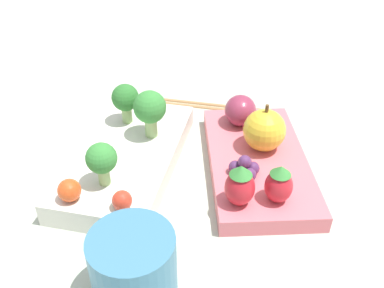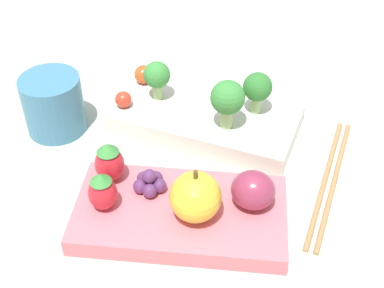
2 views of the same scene
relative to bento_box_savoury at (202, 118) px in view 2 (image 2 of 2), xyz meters
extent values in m
plane|color=#ADB7A3|center=(0.00, -0.08, -0.01)|extent=(4.00, 4.00, 0.00)
cube|color=silver|center=(0.00, 0.00, 0.00)|extent=(0.23, 0.14, 0.03)
cube|color=#DB6670|center=(0.02, -0.15, 0.00)|extent=(0.23, 0.14, 0.02)
cylinder|color=#93B770|center=(0.04, -0.02, 0.03)|extent=(0.01, 0.01, 0.02)
sphere|color=#388438|center=(0.04, -0.02, 0.05)|extent=(0.04, 0.04, 0.04)
cylinder|color=#93B770|center=(-0.06, 0.01, 0.02)|extent=(0.01, 0.01, 0.02)
sphere|color=#388438|center=(-0.06, 0.01, 0.05)|extent=(0.03, 0.03, 0.03)
cylinder|color=#93B770|center=(0.06, 0.01, 0.02)|extent=(0.01, 0.01, 0.02)
sphere|color=#2D702D|center=(0.06, 0.01, 0.05)|extent=(0.03, 0.03, 0.03)
sphere|color=red|center=(-0.09, -0.02, 0.02)|extent=(0.02, 0.02, 0.02)
sphere|color=#DB4C1E|center=(-0.09, 0.04, 0.03)|extent=(0.02, 0.02, 0.02)
sphere|color=gold|center=(0.03, -0.16, 0.03)|extent=(0.05, 0.05, 0.05)
cylinder|color=brown|center=(0.03, -0.16, 0.06)|extent=(0.00, 0.00, 0.01)
ellipsoid|color=red|center=(-0.06, -0.17, 0.02)|extent=(0.03, 0.03, 0.04)
cone|color=#388438|center=(-0.06, -0.17, 0.05)|extent=(0.02, 0.02, 0.01)
ellipsoid|color=red|center=(-0.06, -0.13, 0.03)|extent=(0.03, 0.03, 0.04)
cone|color=#388438|center=(-0.06, -0.13, 0.05)|extent=(0.02, 0.02, 0.01)
ellipsoid|color=#892D47|center=(0.08, -0.13, 0.03)|extent=(0.04, 0.04, 0.04)
sphere|color=#562D5B|center=(-0.01, -0.14, 0.01)|extent=(0.02, 0.02, 0.02)
sphere|color=#562D5B|center=(-0.02, -0.13, 0.01)|extent=(0.02, 0.02, 0.02)
sphere|color=#562D5B|center=(-0.03, -0.13, 0.01)|extent=(0.02, 0.02, 0.02)
sphere|color=#562D5B|center=(-0.03, -0.14, 0.01)|extent=(0.02, 0.02, 0.02)
sphere|color=#562D5B|center=(-0.02, -0.15, 0.01)|extent=(0.02, 0.02, 0.02)
sphere|color=#562D5B|center=(-0.02, -0.14, 0.02)|extent=(0.02, 0.02, 0.02)
cylinder|color=teal|center=(-0.17, -0.05, 0.02)|extent=(0.07, 0.07, 0.07)
cylinder|color=#A37547|center=(0.16, -0.06, -0.01)|extent=(0.03, 0.21, 0.01)
cylinder|color=#A37547|center=(0.15, -0.06, -0.01)|extent=(0.03, 0.21, 0.01)
camera|label=1|loc=(-0.39, -0.12, 0.31)|focal=40.00mm
camera|label=2|loc=(0.12, -0.50, 0.40)|focal=50.00mm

